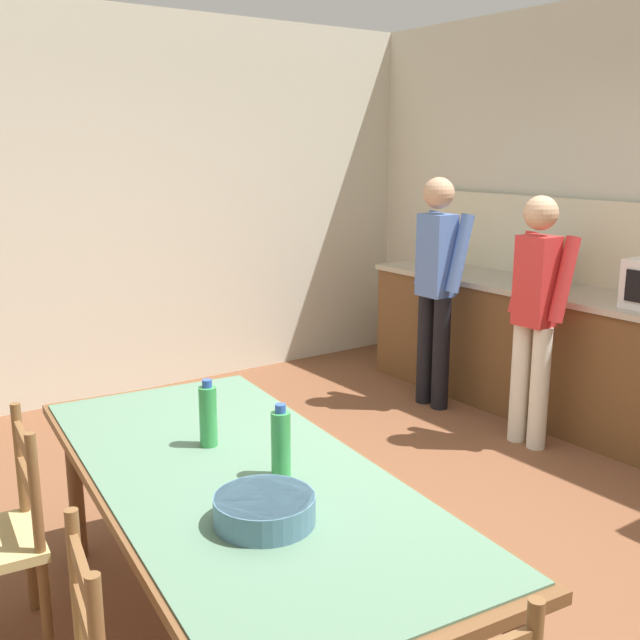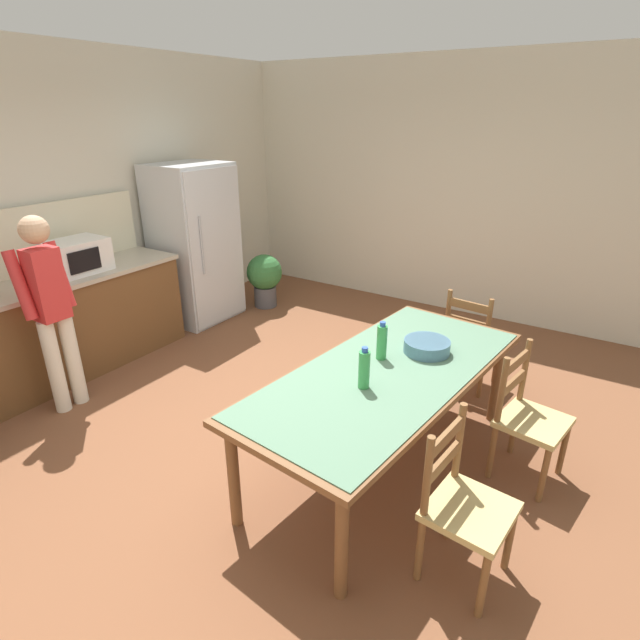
% 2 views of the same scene
% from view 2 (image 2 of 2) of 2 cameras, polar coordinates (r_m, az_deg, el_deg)
% --- Properties ---
extents(ground_plane, '(8.32, 8.32, 0.00)m').
position_cam_2_polar(ground_plane, '(4.03, -4.59, -12.21)').
color(ground_plane, brown).
extents(wall_back, '(6.52, 0.12, 2.90)m').
position_cam_2_polar(wall_back, '(5.44, -28.57, 11.07)').
color(wall_back, beige).
rests_on(wall_back, ground).
extents(wall_right, '(0.12, 5.20, 2.90)m').
position_cam_2_polar(wall_right, '(6.26, 13.84, 14.35)').
color(wall_right, beige).
rests_on(wall_right, ground).
extents(kitchen_counter, '(3.35, 0.66, 0.93)m').
position_cam_2_polar(kitchen_counter, '(4.97, -32.28, -2.64)').
color(kitchen_counter, brown).
rests_on(kitchen_counter, ground).
extents(refrigerator, '(0.83, 0.73, 1.78)m').
position_cam_2_polar(refrigerator, '(5.95, -14.07, 8.40)').
color(refrigerator, silver).
rests_on(refrigerator, ground).
extents(microwave, '(0.50, 0.39, 0.30)m').
position_cam_2_polar(microwave, '(5.08, -26.03, 6.57)').
color(microwave, white).
rests_on(microwave, kitchen_counter).
extents(dining_table, '(2.33, 1.21, 0.75)m').
position_cam_2_polar(dining_table, '(3.32, 7.68, -6.71)').
color(dining_table, brown).
rests_on(dining_table, ground).
extents(bottle_near_centre, '(0.07, 0.07, 0.27)m').
position_cam_2_polar(bottle_near_centre, '(3.02, 5.07, -5.61)').
color(bottle_near_centre, green).
rests_on(bottle_near_centre, dining_table).
extents(bottle_off_centre, '(0.07, 0.07, 0.27)m').
position_cam_2_polar(bottle_off_centre, '(3.38, 7.08, -2.49)').
color(bottle_off_centre, green).
rests_on(bottle_off_centre, dining_table).
extents(serving_bowl, '(0.32, 0.32, 0.09)m').
position_cam_2_polar(serving_bowl, '(3.55, 12.12, -2.87)').
color(serving_bowl, slate).
rests_on(serving_bowl, dining_table).
extents(chair_side_near_right, '(0.48, 0.46, 0.91)m').
position_cam_2_polar(chair_side_near_right, '(3.61, 22.67, -10.31)').
color(chair_side_near_right, brown).
rests_on(chair_side_near_right, ground).
extents(chair_side_near_left, '(0.46, 0.44, 0.91)m').
position_cam_2_polar(chair_side_near_left, '(2.82, 16.07, -19.73)').
color(chair_side_near_left, brown).
rests_on(chair_side_near_left, ground).
extents(chair_head_end, '(0.45, 0.46, 0.91)m').
position_cam_2_polar(chair_head_end, '(4.58, 16.85, -2.26)').
color(chair_head_end, brown).
rests_on(chair_head_end, ground).
extents(person_at_counter, '(0.40, 0.28, 1.61)m').
position_cam_2_polar(person_at_counter, '(4.42, -28.44, 1.47)').
color(person_at_counter, silver).
rests_on(person_at_counter, ground).
extents(potted_plant, '(0.44, 0.44, 0.67)m').
position_cam_2_polar(potted_plant, '(6.29, -6.36, 4.93)').
color(potted_plant, '#4C4C51').
rests_on(potted_plant, ground).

